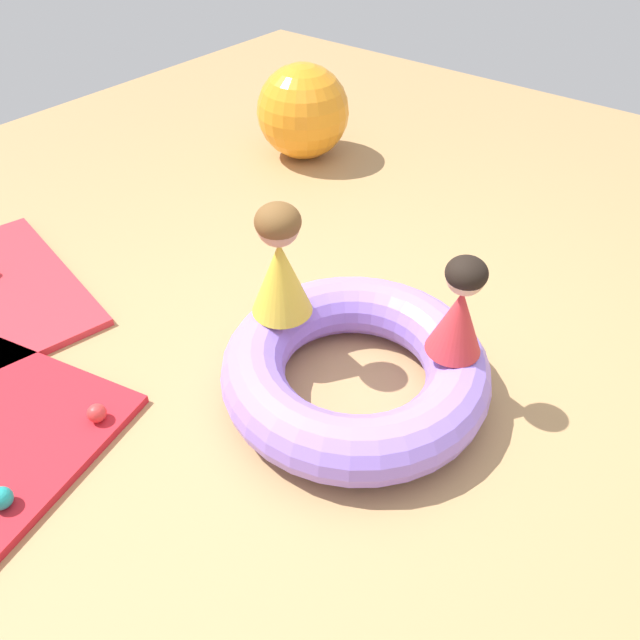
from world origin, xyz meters
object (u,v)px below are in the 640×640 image
(play_ball_teal, at_px, (1,498))
(play_ball_red, at_px, (97,413))
(child_in_yellow, at_px, (280,262))
(inflatable_cushion, at_px, (355,369))
(child_in_red, at_px, (460,308))
(exercise_ball_large, at_px, (303,112))

(play_ball_teal, relative_size, play_ball_red, 1.07)
(child_in_yellow, height_order, play_ball_teal, child_in_yellow)
(child_in_yellow, relative_size, play_ball_teal, 6.21)
(inflatable_cushion, bearing_deg, child_in_red, -54.45)
(child_in_yellow, bearing_deg, child_in_red, 127.98)
(inflatable_cushion, relative_size, play_ball_red, 14.57)
(play_ball_teal, height_order, exercise_ball_large, exercise_ball_large)
(inflatable_cushion, bearing_deg, exercise_ball_large, 45.03)
(inflatable_cushion, distance_m, exercise_ball_large, 2.47)
(play_ball_red, bearing_deg, inflatable_cushion, -40.95)
(play_ball_red, height_order, exercise_ball_large, exercise_ball_large)
(inflatable_cushion, xyz_separation_m, play_ball_teal, (-1.33, 0.67, -0.06))
(exercise_ball_large, bearing_deg, child_in_yellow, -142.78)
(child_in_yellow, bearing_deg, play_ball_red, -2.43)
(child_in_yellow, distance_m, exercise_ball_large, 2.22)
(play_ball_teal, bearing_deg, exercise_ball_large, 19.36)
(inflatable_cushion, distance_m, child_in_yellow, 0.58)
(child_in_yellow, xyz_separation_m, play_ball_teal, (-1.31, 0.26, -0.46))
(play_ball_teal, distance_m, exercise_ball_large, 3.26)
(inflatable_cushion, relative_size, exercise_ball_large, 1.77)
(child_in_red, bearing_deg, play_ball_red, 116.76)
(inflatable_cushion, height_order, child_in_red, child_in_red)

